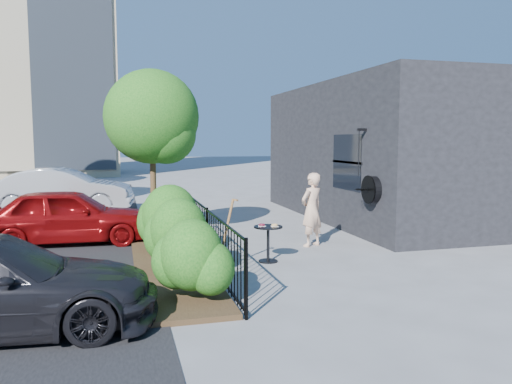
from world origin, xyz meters
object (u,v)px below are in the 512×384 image
object	(u,v)px
patio_tree	(155,123)
woman	(312,210)
car_silver	(63,190)
shovel	(224,238)
car_red	(68,216)
cafe_table	(268,237)

from	to	relation	value
patio_tree	woman	distance (m)	4.16
car_silver	shovel	bearing A→B (deg)	-150.86
woman	car_silver	world-z (taller)	woman
car_silver	woman	bearing A→B (deg)	-133.84
patio_tree	car_red	xyz separation A→B (m)	(-1.99, 0.05, -2.12)
patio_tree	car_silver	world-z (taller)	patio_tree
patio_tree	car_red	world-z (taller)	patio_tree
shovel	car_silver	size ratio (longest dim) A/B	0.30
cafe_table	car_red	xyz separation A→B (m)	(-3.91, 2.88, 0.15)
woman	patio_tree	bearing A→B (deg)	-54.09
patio_tree	cafe_table	world-z (taller)	patio_tree
cafe_table	shovel	distance (m)	1.00
cafe_table	car_red	size ratio (longest dim) A/B	0.20
woman	car_red	xyz separation A→B (m)	(-5.26, 1.75, -0.18)
cafe_table	car_silver	bearing A→B (deg)	119.22
shovel	woman	bearing A→B (deg)	32.76
woman	car_red	distance (m)	5.54
patio_tree	cafe_table	size ratio (longest dim) A/B	5.26
cafe_table	car_red	bearing A→B (deg)	143.63
car_red	car_silver	size ratio (longest dim) A/B	0.85
woman	car_red	world-z (taller)	woman
patio_tree	car_silver	distance (m)	6.26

